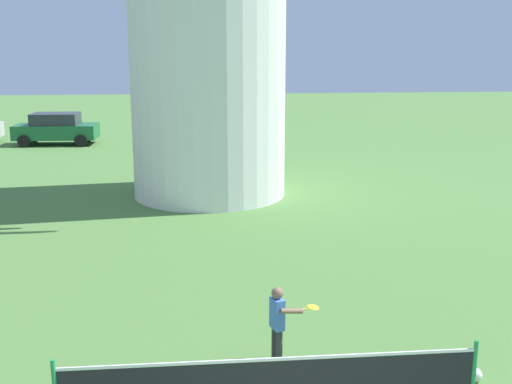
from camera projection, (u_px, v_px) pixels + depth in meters
name	position (u px, v px, depth m)	size (l,w,h in m)	color
tennis_net	(271.00, 380.00, 7.90)	(5.39, 0.06, 1.10)	#238E4C
player_far	(279.00, 320.00, 9.61)	(0.79, 0.40, 1.23)	#333338
stray_ball	(475.00, 375.00, 9.16)	(0.20, 0.20, 0.20)	silver
parked_car_green	(56.00, 128.00, 31.01)	(4.04, 2.01, 1.56)	#1E6638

